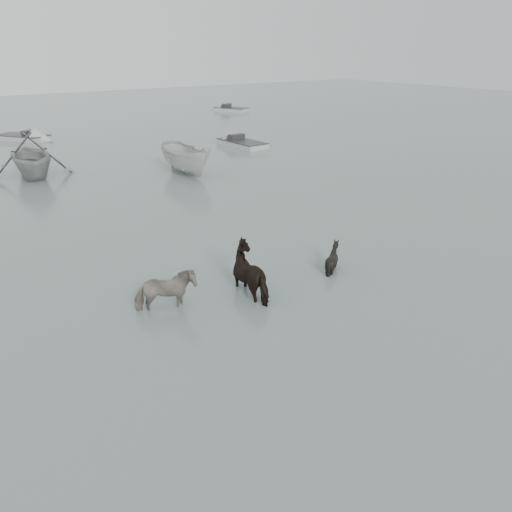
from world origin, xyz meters
name	(u,v)px	position (x,y,z in m)	size (l,w,h in m)	color
ground	(296,328)	(0.00, 0.00, 0.00)	(140.00, 140.00, 0.00)	#54645F
pony_pinto	(165,286)	(-2.18, 2.70, 0.68)	(0.73, 1.60, 1.35)	black
pony_dark	(256,263)	(0.38, 2.27, 0.84)	(1.66, 1.42, 1.68)	black
pony_black	(333,252)	(3.17, 2.12, 0.57)	(0.92, 1.03, 1.14)	black
rowboat_trail	(30,153)	(-1.63, 19.75, 1.27)	(4.17, 4.83, 2.54)	gray
boat_small	(186,157)	(5.30, 15.74, 0.88)	(1.72, 4.56, 1.76)	#B9B9B4
skiff_port	(242,141)	(12.10, 20.61, 0.38)	(5.32, 1.60, 0.75)	#A1A4A1
skiff_mid	(23,135)	(0.36, 31.84, 0.38)	(5.35, 1.60, 0.75)	#979997
skiff_star	(232,108)	(22.02, 37.55, 0.38)	(4.72, 1.60, 0.75)	#A2A39E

